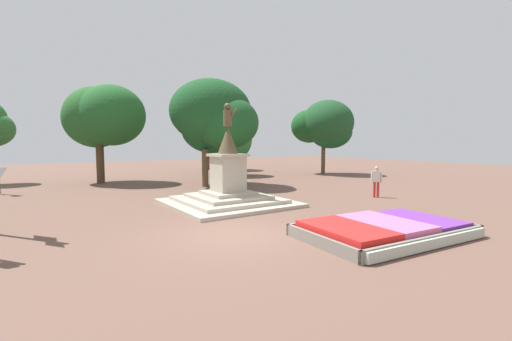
{
  "coord_description": "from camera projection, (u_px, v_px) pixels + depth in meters",
  "views": [
    {
      "loc": [
        -5.36,
        -9.22,
        2.92
      ],
      "look_at": [
        2.25,
        2.03,
        1.81
      ],
      "focal_mm": 24.0,
      "sensor_mm": 36.0,
      "label": 1
    }
  ],
  "objects": [
    {
      "name": "ground_plane",
      "position": [
        233.0,
        235.0,
        10.84
      ],
      "size": [
        92.41,
        92.41,
        0.0
      ],
      "primitive_type": "plane",
      "color": "brown"
    },
    {
      "name": "flower_planter",
      "position": [
        384.0,
        230.0,
        10.6
      ],
      "size": [
        5.5,
        3.67,
        0.5
      ],
      "color": "#38281C",
      "rests_on": "ground_plane"
    },
    {
      "name": "statue_monument",
      "position": [
        228.0,
        188.0,
        16.07
      ],
      "size": [
        5.34,
        5.34,
        4.74
      ],
      "color": "#B3A995",
      "rests_on": "ground_plane"
    },
    {
      "name": "pedestrian_with_handbag",
      "position": [
        376.0,
        180.0,
        18.18
      ],
      "size": [
        0.39,
        0.49,
        1.66
      ],
      "color": "red",
      "rests_on": "ground_plane"
    },
    {
      "name": "park_tree_behind_statue",
      "position": [
        102.0,
        117.0,
        24.5
      ],
      "size": [
        5.42,
        5.61,
        6.99
      ],
      "color": "#4C3823",
      "rests_on": "ground_plane"
    },
    {
      "name": "park_tree_far_right",
      "position": [
        225.0,
        137.0,
        29.93
      ],
      "size": [
        4.38,
        4.49,
        5.38
      ],
      "color": "brown",
      "rests_on": "ground_plane"
    },
    {
      "name": "park_tree_street_side",
      "position": [
        325.0,
        126.0,
        31.35
      ],
      "size": [
        4.91,
        5.47,
        6.77
      ],
      "color": "brown",
      "rests_on": "ground_plane"
    },
    {
      "name": "park_tree_mid_canopy",
      "position": [
        215.0,
        126.0,
        36.17
      ],
      "size": [
        4.82,
        4.32,
        6.71
      ],
      "color": "#4C3823",
      "rests_on": "ground_plane"
    },
    {
      "name": "park_tree_distant",
      "position": [
        215.0,
        119.0,
        22.64
      ],
      "size": [
        5.47,
        6.19,
        7.07
      ],
      "color": "brown",
      "rests_on": "ground_plane"
    }
  ]
}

